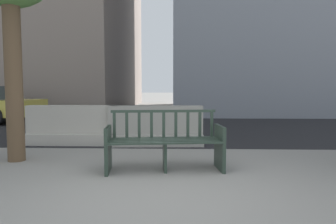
# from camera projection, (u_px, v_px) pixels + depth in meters

# --- Properties ---
(ground_plane) EXTENTS (200.00, 200.00, 0.00)m
(ground_plane) POSITION_uv_depth(u_px,v_px,m) (161.00, 197.00, 3.32)
(ground_plane) COLOR gray
(street_asphalt) EXTENTS (120.00, 12.00, 0.01)m
(street_asphalt) POSITION_uv_depth(u_px,v_px,m) (173.00, 119.00, 11.99)
(street_asphalt) COLOR black
(street_asphalt) RESTS_ON ground
(street_bench) EXTENTS (1.74, 0.71, 0.88)m
(street_bench) POSITION_uv_depth(u_px,v_px,m) (165.00, 144.00, 4.40)
(street_bench) COLOR #28382D
(street_bench) RESTS_ON ground
(jersey_barrier_centre) EXTENTS (2.03, 0.77, 0.84)m
(jersey_barrier_centre) POSITION_uv_depth(u_px,v_px,m) (156.00, 129.00, 6.43)
(jersey_barrier_centre) COLOR gray
(jersey_barrier_centre) RESTS_ON ground
(jersey_barrier_left) EXTENTS (2.00, 0.69, 0.84)m
(jersey_barrier_left) POSITION_uv_depth(u_px,v_px,m) (74.00, 128.00, 6.57)
(jersey_barrier_left) COLOR #ADA89E
(jersey_barrier_left) RESTS_ON ground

